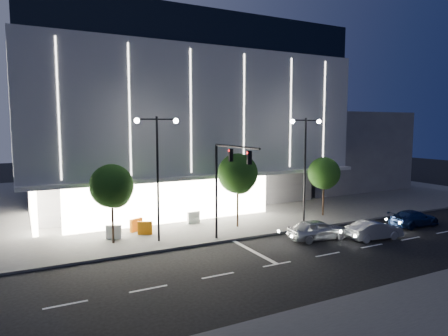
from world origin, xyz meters
TOP-DOWN VIEW (x-y plane):
  - ground at (0.00, 0.00)m, footprint 160.00×160.00m
  - sidewalk_museum at (5.00, 24.00)m, footprint 70.00×40.00m
  - museum at (2.98, 22.31)m, footprint 30.00×25.80m
  - annex_building at (26.00, 24.00)m, footprint 16.00×20.00m
  - traffic_mast at (1.00, 3.34)m, footprint 0.33×5.89m
  - street_lamp_west at (-3.00, 6.00)m, footprint 3.16×0.36m
  - street_lamp_east at (10.00, 6.00)m, footprint 3.16×0.36m
  - tree_left at (-5.97, 7.02)m, footprint 3.02×3.02m
  - tree_mid at (4.03, 7.02)m, footprint 3.25×3.25m
  - tree_right at (13.03, 7.02)m, footprint 2.91×2.91m
  - car_lead at (7.62, 1.46)m, footprint 4.64×2.28m
  - car_second at (11.46, -0.38)m, footprint 4.36×1.96m
  - car_third at (17.44, 0.88)m, footprint 4.61×1.96m
  - barrier_a at (-3.39, 8.13)m, footprint 1.11×0.66m
  - barrier_b at (-5.74, 8.06)m, footprint 1.11×0.68m
  - barrier_c at (-3.74, 9.36)m, footprint 1.10×0.69m
  - barrier_d at (1.23, 9.66)m, footprint 1.12×0.39m

SIDE VIEW (x-z plane):
  - ground at x=0.00m, z-range 0.00..0.00m
  - sidewalk_museum at x=5.00m, z-range 0.00..0.15m
  - barrier_a at x=-3.39m, z-range 0.15..1.15m
  - barrier_b at x=-5.74m, z-range 0.15..1.15m
  - barrier_c at x=-3.74m, z-range 0.15..1.15m
  - barrier_d at x=1.23m, z-range 0.15..1.15m
  - car_third at x=17.44m, z-range 0.00..1.33m
  - car_second at x=11.46m, z-range 0.00..1.39m
  - car_lead at x=7.62m, z-range 0.00..1.52m
  - tree_right at x=13.03m, z-range 1.13..6.64m
  - tree_left at x=-5.97m, z-range 1.17..6.90m
  - tree_mid at x=4.03m, z-range 1.26..7.41m
  - annex_building at x=26.00m, z-range 0.00..10.00m
  - traffic_mast at x=1.00m, z-range 1.49..8.56m
  - street_lamp_west at x=-3.00m, z-range 1.46..10.46m
  - street_lamp_east at x=10.00m, z-range 1.46..10.46m
  - museum at x=2.98m, z-range 0.27..18.27m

